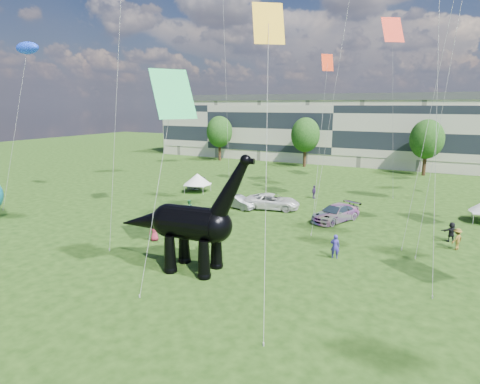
% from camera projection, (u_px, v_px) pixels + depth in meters
% --- Properties ---
extents(ground, '(220.00, 220.00, 0.00)m').
position_uv_depth(ground, '(201.00, 310.00, 22.24)').
color(ground, '#16330C').
rests_on(ground, ground).
extents(terrace_row, '(78.00, 11.00, 12.00)m').
position_uv_depth(terrace_row, '(340.00, 131.00, 78.22)').
color(terrace_row, beige).
rests_on(terrace_row, ground).
extents(tree_far_left, '(5.20, 5.20, 9.44)m').
position_uv_depth(tree_far_left, '(219.00, 129.00, 80.35)').
color(tree_far_left, '#382314').
rests_on(tree_far_left, ground).
extents(tree_mid_left, '(5.20, 5.20, 9.44)m').
position_uv_depth(tree_mid_left, '(305.00, 132.00, 72.18)').
color(tree_mid_left, '#382314').
rests_on(tree_mid_left, ground).
extents(tree_mid_right, '(5.20, 5.20, 9.44)m').
position_uv_depth(tree_mid_right, '(427.00, 136.00, 63.11)').
color(tree_mid_right, '#382314').
rests_on(tree_mid_right, ground).
extents(dinosaur_sculpture, '(10.42, 3.09, 8.49)m').
position_uv_depth(dinosaur_sculpture, '(187.00, 224.00, 27.21)').
color(dinosaur_sculpture, black).
rests_on(dinosaur_sculpture, ground).
extents(car_silver, '(3.12, 4.82, 1.53)m').
position_uv_depth(car_silver, '(197.00, 182.00, 54.81)').
color(car_silver, silver).
rests_on(car_silver, ground).
extents(car_grey, '(4.41, 2.41, 1.38)m').
position_uv_depth(car_grey, '(238.00, 202.00, 43.98)').
color(car_grey, slate).
rests_on(car_grey, ground).
extents(car_white, '(6.43, 4.04, 1.65)m').
position_uv_depth(car_white, '(272.00, 202.00, 43.63)').
color(car_white, silver).
rests_on(car_white, ground).
extents(car_dark, '(4.33, 6.07, 1.63)m').
position_uv_depth(car_dark, '(336.00, 213.00, 39.04)').
color(car_dark, '#595960').
rests_on(car_dark, ground).
extents(gazebo_left, '(4.06, 4.06, 2.45)m').
position_uv_depth(gazebo_left, '(197.00, 179.00, 51.81)').
color(gazebo_left, white).
rests_on(gazebo_left, ground).
extents(visitors, '(34.56, 41.63, 1.83)m').
position_uv_depth(visitors, '(332.00, 235.00, 32.38)').
color(visitors, '#327E49').
rests_on(visitors, ground).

